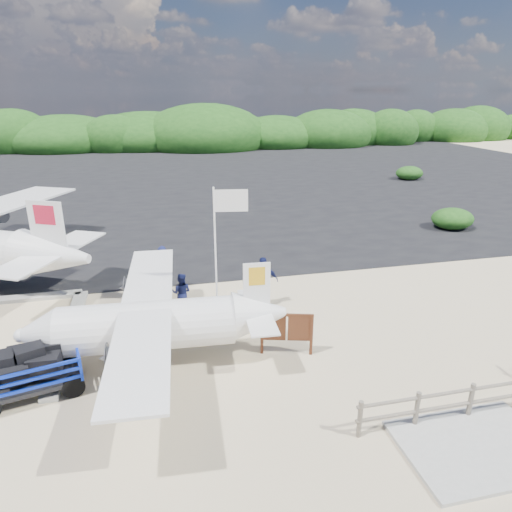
{
  "coord_description": "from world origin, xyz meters",
  "views": [
    {
      "loc": [
        -1.38,
        -13.03,
        7.82
      ],
      "look_at": [
        2.46,
        3.6,
        1.61
      ],
      "focal_mm": 32.0,
      "sensor_mm": 36.0,
      "label": 1
    }
  ],
  "objects_px": {
    "baggage_cart": "(34,395)",
    "signboard": "(286,353)",
    "flagpole": "(218,339)",
    "crew_c": "(264,282)",
    "aircraft_large": "(286,183)",
    "crew_a": "(163,268)",
    "aircraft_small": "(18,188)",
    "crew_b": "(182,293)"
  },
  "relations": [
    {
      "from": "signboard",
      "to": "crew_b",
      "type": "distance_m",
      "value": 4.8
    },
    {
      "from": "crew_b",
      "to": "crew_c",
      "type": "distance_m",
      "value": 3.11
    },
    {
      "from": "crew_b",
      "to": "crew_c",
      "type": "xyz_separation_m",
      "value": [
        3.1,
        -0.15,
        0.22
      ]
    },
    {
      "from": "crew_a",
      "to": "aircraft_small",
      "type": "bearing_deg",
      "value": -59.73
    },
    {
      "from": "baggage_cart",
      "to": "aircraft_small",
      "type": "xyz_separation_m",
      "value": [
        -7.5,
        30.28,
        0.0
      ]
    },
    {
      "from": "signboard",
      "to": "baggage_cart",
      "type": "bearing_deg",
      "value": -160.75
    },
    {
      "from": "signboard",
      "to": "crew_c",
      "type": "distance_m",
      "value": 3.68
    },
    {
      "from": "crew_a",
      "to": "crew_b",
      "type": "relative_size",
      "value": 1.28
    },
    {
      "from": "flagpole",
      "to": "aircraft_large",
      "type": "xyz_separation_m",
      "value": [
        10.06,
        25.8,
        0.0
      ]
    },
    {
      "from": "flagpole",
      "to": "signboard",
      "type": "bearing_deg",
      "value": -35.07
    },
    {
      "from": "flagpole",
      "to": "crew_c",
      "type": "distance_m",
      "value": 3.17
    },
    {
      "from": "aircraft_large",
      "to": "aircraft_small",
      "type": "height_order",
      "value": "aircraft_large"
    },
    {
      "from": "baggage_cart",
      "to": "crew_b",
      "type": "bearing_deg",
      "value": 29.83
    },
    {
      "from": "baggage_cart",
      "to": "signboard",
      "type": "distance_m",
      "value": 7.34
    },
    {
      "from": "aircraft_large",
      "to": "baggage_cart",
      "type": "bearing_deg",
      "value": 87.54
    },
    {
      "from": "crew_a",
      "to": "aircraft_small",
      "type": "height_order",
      "value": "crew_a"
    },
    {
      "from": "aircraft_small",
      "to": "crew_b",
      "type": "bearing_deg",
      "value": 117.97
    },
    {
      "from": "crew_c",
      "to": "aircraft_large",
      "type": "xyz_separation_m",
      "value": [
        7.97,
        23.63,
        -0.98
      ]
    },
    {
      "from": "signboard",
      "to": "aircraft_large",
      "type": "height_order",
      "value": "aircraft_large"
    },
    {
      "from": "aircraft_small",
      "to": "aircraft_large",
      "type": "bearing_deg",
      "value": 176.94
    },
    {
      "from": "signboard",
      "to": "crew_a",
      "type": "xyz_separation_m",
      "value": [
        -3.54,
        5.81,
        0.97
      ]
    },
    {
      "from": "crew_b",
      "to": "signboard",
      "type": "bearing_deg",
      "value": 147.07
    },
    {
      "from": "baggage_cart",
      "to": "crew_c",
      "type": "relative_size",
      "value": 1.44
    },
    {
      "from": "baggage_cart",
      "to": "flagpole",
      "type": "distance_m",
      "value": 5.67
    },
    {
      "from": "signboard",
      "to": "aircraft_small",
      "type": "relative_size",
      "value": 0.21
    },
    {
      "from": "crew_a",
      "to": "crew_b",
      "type": "xyz_separation_m",
      "value": [
        0.58,
        -2.11,
        -0.21
      ]
    },
    {
      "from": "flagpole",
      "to": "signboard",
      "type": "distance_m",
      "value": 2.39
    },
    {
      "from": "flagpole",
      "to": "aircraft_small",
      "type": "bearing_deg",
      "value": 114.32
    },
    {
      "from": "crew_c",
      "to": "crew_b",
      "type": "bearing_deg",
      "value": -2.43
    },
    {
      "from": "crew_c",
      "to": "aircraft_large",
      "type": "height_order",
      "value": "aircraft_large"
    },
    {
      "from": "signboard",
      "to": "crew_c",
      "type": "height_order",
      "value": "crew_c"
    },
    {
      "from": "signboard",
      "to": "crew_a",
      "type": "distance_m",
      "value": 6.88
    },
    {
      "from": "baggage_cart",
      "to": "aircraft_small",
      "type": "height_order",
      "value": "aircraft_small"
    },
    {
      "from": "crew_c",
      "to": "aircraft_small",
      "type": "distance_m",
      "value": 30.26
    },
    {
      "from": "flagpole",
      "to": "crew_a",
      "type": "bearing_deg",
      "value": 109.65
    },
    {
      "from": "crew_b",
      "to": "crew_c",
      "type": "height_order",
      "value": "crew_c"
    },
    {
      "from": "crew_b",
      "to": "aircraft_small",
      "type": "bearing_deg",
      "value": -47.21
    },
    {
      "from": "baggage_cart",
      "to": "crew_a",
      "type": "height_order",
      "value": "crew_a"
    },
    {
      "from": "signboard",
      "to": "crew_b",
      "type": "xyz_separation_m",
      "value": [
        -2.96,
        3.7,
        0.76
      ]
    },
    {
      "from": "flagpole",
      "to": "crew_a",
      "type": "xyz_separation_m",
      "value": [
        -1.58,
        4.44,
        0.97
      ]
    },
    {
      "from": "baggage_cart",
      "to": "flagpole",
      "type": "xyz_separation_m",
      "value": [
        5.37,
        1.82,
        0.0
      ]
    },
    {
      "from": "flagpole",
      "to": "signboard",
      "type": "height_order",
      "value": "flagpole"
    }
  ]
}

